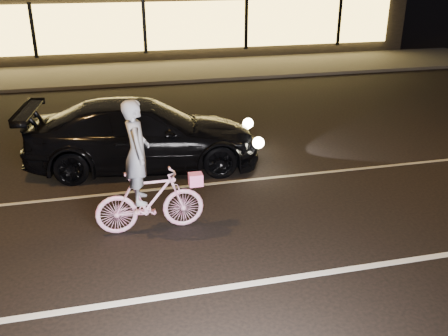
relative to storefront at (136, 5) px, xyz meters
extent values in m
plane|color=black|center=(0.00, -18.97, -2.15)|extent=(90.00, 90.00, 0.00)
cube|color=silver|center=(0.00, -20.47, -2.14)|extent=(60.00, 0.12, 0.01)
cube|color=gray|center=(0.00, -16.97, -2.14)|extent=(60.00, 0.10, 0.01)
cube|color=#383533|center=(0.00, -5.97, -2.09)|extent=(30.00, 4.00, 0.12)
cube|color=black|center=(0.00, 0.03, -0.15)|extent=(25.00, 8.00, 4.00)
cube|color=#FFCE59|center=(0.00, -4.07, -0.55)|extent=(23.00, 0.15, 2.00)
cube|color=black|center=(-4.50, -4.15, -0.55)|extent=(0.15, 0.08, 2.20)
cube|color=black|center=(0.00, -4.15, -0.55)|extent=(0.15, 0.08, 2.20)
cube|color=black|center=(4.50, -4.15, -0.55)|extent=(0.15, 0.08, 2.20)
cube|color=black|center=(9.00, -4.15, -0.55)|extent=(0.15, 0.08, 2.20)
imported|color=#DB4698|center=(-1.31, -18.56, -1.59)|extent=(1.85, 0.52, 1.11)
imported|color=silver|center=(-1.47, -18.56, -0.69)|extent=(0.42, 0.64, 1.75)
cube|color=#FA52AA|center=(-0.51, -18.56, -1.28)|extent=(0.23, 0.19, 0.21)
imported|color=black|center=(-1.13, -15.62, -1.41)|extent=(5.32, 2.67, 1.48)
sphere|color=#FFF2BF|center=(1.39, -15.23, -1.47)|extent=(0.25, 0.25, 0.25)
sphere|color=#FFF2BF|center=(1.22, -16.58, -1.47)|extent=(0.25, 0.25, 0.25)
camera|label=1|loc=(-1.87, -26.18, 2.21)|focal=40.00mm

